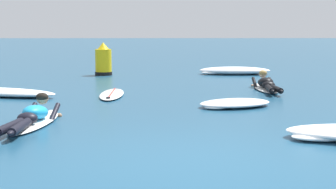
{
  "coord_description": "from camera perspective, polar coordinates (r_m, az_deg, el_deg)",
  "views": [
    {
      "loc": [
        -0.46,
        -6.24,
        1.67
      ],
      "look_at": [
        -0.28,
        4.71,
        0.21
      ],
      "focal_mm": 54.64,
      "sensor_mm": 36.0,
      "label": 1
    }
  ],
  "objects": [
    {
      "name": "whitewater_mid_left",
      "position": [
        13.02,
        -18.14,
        0.23
      ],
      "size": [
        3.08,
        1.72,
        0.2
      ],
      "color": "white",
      "rests_on": "ground"
    },
    {
      "name": "whitewater_far_band",
      "position": [
        10.82,
        7.47,
        -0.97
      ],
      "size": [
        1.8,
        1.43,
        0.16
      ],
      "color": "white",
      "rests_on": "ground"
    },
    {
      "name": "surfer_far",
      "position": [
        13.72,
        10.94,
        1.04
      ],
      "size": [
        0.55,
        2.52,
        0.53
      ],
      "color": "white",
      "rests_on": "ground"
    },
    {
      "name": "whitewater_front",
      "position": [
        18.18,
        7.46,
        2.63
      ],
      "size": [
        2.54,
        1.1,
        0.27
      ],
      "color": "white",
      "rests_on": "ground"
    },
    {
      "name": "channel_marker_buoy",
      "position": [
        17.86,
        -7.22,
        3.64
      ],
      "size": [
        0.59,
        0.59,
        1.14
      ],
      "color": "yellow",
      "rests_on": "ground"
    },
    {
      "name": "drifting_surfboard",
      "position": [
        12.54,
        -6.29,
        0.03
      ],
      "size": [
        0.57,
        2.14,
        0.16
      ],
      "color": "white",
      "rests_on": "ground"
    },
    {
      "name": "surfer_near",
      "position": [
        8.99,
        -14.86,
        -2.48
      ],
      "size": [
        0.72,
        2.64,
        0.53
      ],
      "color": "white",
      "rests_on": "ground"
    },
    {
      "name": "ground_plane",
      "position": [
        16.34,
        0.65,
        1.7
      ],
      "size": [
        120.0,
        120.0,
        0.0
      ],
      "primitive_type": "plane",
      "color": "navy"
    }
  ]
}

